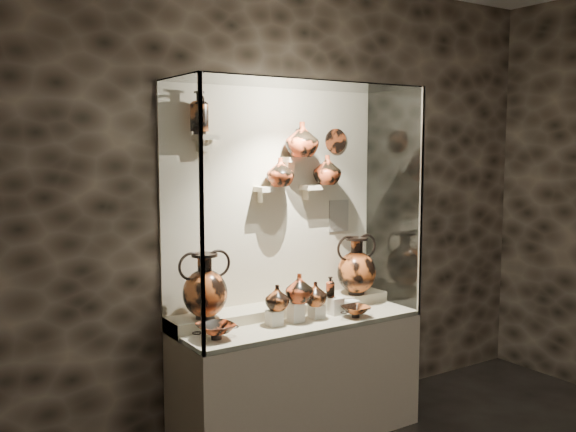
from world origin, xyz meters
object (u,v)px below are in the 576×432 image
object	(u,v)px
jug_a	(277,298)
jug_b	(299,288)
jug_c	(315,294)
ovoid_vase_a	(280,172)
kylix_right	(355,310)
ovoid_vase_c	(327,170)
kylix_left	(216,330)
ovoid_vase_b	(302,139)
amphora_right	(356,265)
amphora_left	(205,286)
lekythos_tall	(200,110)
lekythos_small	(330,286)

from	to	relation	value
jug_a	jug_b	distance (m)	0.17
jug_c	ovoid_vase_a	bearing A→B (deg)	99.96
jug_a	kylix_right	distance (m)	0.58
jug_b	ovoid_vase_c	size ratio (longest dim) A/B	0.92
jug_c	ovoid_vase_c	bearing A→B (deg)	28.29
jug_b	ovoid_vase_a	world-z (taller)	ovoid_vase_a
kylix_right	kylix_left	bearing A→B (deg)	-169.13
kylix_right	jug_a	bearing A→B (deg)	-178.40
jug_a	ovoid_vase_b	world-z (taller)	ovoid_vase_b
amphora_right	kylix_right	bearing A→B (deg)	-134.02
amphora_left	lekythos_tall	xyz separation A→B (m)	(0.03, 0.10, 1.11)
kylix_right	jug_c	bearing A→B (deg)	169.51
ovoid_vase_b	jug_c	bearing A→B (deg)	-91.01
ovoid_vase_a	ovoid_vase_c	world-z (taller)	ovoid_vase_c
amphora_left	kylix_right	bearing A→B (deg)	-8.17
amphora_left	jug_a	bearing A→B (deg)	-12.75
jug_a	ovoid_vase_a	distance (m)	0.86
jug_b	kylix_right	bearing A→B (deg)	-17.62
amphora_left	jug_b	world-z (taller)	amphora_left
kylix_left	ovoid_vase_c	size ratio (longest dim) A/B	1.35
jug_a	kylix_right	world-z (taller)	jug_a
ovoid_vase_a	ovoid_vase_c	xyz separation A→B (m)	(0.40, -0.01, 0.01)
jug_b	ovoid_vase_c	distance (m)	0.91
jug_a	lekythos_small	distance (m)	0.45
amphora_right	jug_a	xyz separation A→B (m)	(-0.80, -0.17, -0.10)
lekythos_small	ovoid_vase_b	bearing A→B (deg)	117.26
amphora_right	ovoid_vase_b	size ratio (longest dim) A/B	1.77
ovoid_vase_a	lekythos_small	bearing A→B (deg)	-20.61
jug_c	kylix_left	xyz separation A→B (m)	(-0.77, -0.04, -0.12)
kylix_right	ovoid_vase_a	world-z (taller)	ovoid_vase_a
lekythos_small	kylix_right	world-z (taller)	lekythos_small
lekythos_small	lekythos_tall	size ratio (longest dim) A/B	0.55
lekythos_tall	kylix_left	bearing A→B (deg)	-83.38
amphora_right	lekythos_small	xyz separation A→B (m)	(-0.36, -0.15, -0.08)
jug_b	lekythos_small	size ratio (longest dim) A/B	1.17
amphora_left	lekythos_tall	distance (m)	1.11
lekythos_small	ovoid_vase_c	distance (m)	0.83
lekythos_small	ovoid_vase_b	world-z (taller)	ovoid_vase_b
ovoid_vase_c	amphora_right	bearing A→B (deg)	-17.70
amphora_left	amphora_right	size ratio (longest dim) A/B	0.98
lekythos_tall	ovoid_vase_c	bearing A→B (deg)	16.47
jug_b	ovoid_vase_a	distance (m)	0.80
jug_b	jug_c	size ratio (longest dim) A/B	1.18
amphora_left	jug_c	xyz separation A→B (m)	(0.73, -0.19, -0.11)
kylix_left	kylix_right	xyz separation A→B (m)	(1.02, -0.08, -0.01)
jug_b	lekythos_small	distance (m)	0.28
jug_b	jug_c	bearing A→B (deg)	-0.06
jug_b	lekythos_tall	bearing A→B (deg)	153.26
amphora_right	lekythos_tall	distance (m)	1.64
amphora_right	lekythos_small	world-z (taller)	amphora_right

